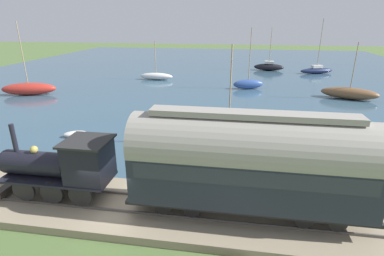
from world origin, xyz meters
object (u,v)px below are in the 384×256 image
sailboat_white (156,76)px  sailboat_navy (316,70)px  sailboat_green (228,138)px  sailboat_red (29,89)px  sailboat_brown (349,93)px  passenger_coach (250,161)px  rowboat_off_pier (76,134)px  sailboat_black (269,67)px  sailboat_blue (248,84)px  steam_locomotive (65,164)px  rowboat_mid_harbor (90,154)px  rowboat_near_shore (259,167)px

sailboat_white → sailboat_navy: size_ratio=0.65×
sailboat_green → sailboat_red: bearing=93.2°
sailboat_brown → sailboat_navy: (17.11, -0.16, -0.11)m
sailboat_red → sailboat_white: bearing=-63.0°
passenger_coach → sailboat_green: sailboat_green is taller
sailboat_white → rowboat_off_pier: bearing=-178.7°
sailboat_brown → sailboat_black: 20.52m
sailboat_blue → sailboat_red: 27.25m
steam_locomotive → sailboat_green: sailboat_green is taller
steam_locomotive → sailboat_brown: size_ratio=0.92×
sailboat_brown → sailboat_green: bearing=157.0°
sailboat_black → rowboat_off_pier: sailboat_black is taller
sailboat_red → rowboat_off_pier: sailboat_red is taller
sailboat_navy → rowboat_off_pier: bearing=123.6°
sailboat_brown → steam_locomotive: bearing=156.5°
sailboat_blue → rowboat_mid_harbor: (-22.65, 10.76, -0.47)m
steam_locomotive → sailboat_navy: bearing=-26.5°
sailboat_white → rowboat_mid_harbor: size_ratio=2.52×
sailboat_brown → sailboat_green: sailboat_green is taller
sailboat_brown → sailboat_blue: sailboat_blue is taller
sailboat_red → sailboat_blue: bearing=-89.8°
sailboat_white → sailboat_navy: sailboat_navy is taller
steam_locomotive → rowboat_off_pier: steam_locomotive is taller
sailboat_red → rowboat_near_shore: 30.65m
sailboat_green → sailboat_black: 35.40m
sailboat_black → rowboat_mid_harbor: size_ratio=3.24×
sailboat_navy → rowboat_mid_harbor: (-36.28, 22.29, -0.36)m
steam_locomotive → sailboat_red: sailboat_red is taller
sailboat_brown → sailboat_black: sailboat_black is taller
sailboat_black → rowboat_near_shore: bearing=179.2°
rowboat_mid_harbor → sailboat_brown: bearing=-38.4°
sailboat_red → sailboat_navy: (21.12, -37.73, -0.19)m
sailboat_navy → sailboat_red: bearing=100.2°
sailboat_brown → rowboat_near_shore: sailboat_brown is taller
sailboat_blue → rowboat_mid_harbor: sailboat_blue is taller
passenger_coach → sailboat_navy: (41.48, -12.09, -2.51)m
sailboat_green → sailboat_navy: size_ratio=0.82×
steam_locomotive → sailboat_green: size_ratio=0.81×
steam_locomotive → rowboat_near_shore: size_ratio=2.63×
passenger_coach → sailboat_blue: size_ratio=1.36×
sailboat_brown → rowboat_near_shore: 22.33m
passenger_coach → rowboat_near_shore: passenger_coach is taller
sailboat_green → sailboat_navy: (32.96, -13.26, -0.06)m
rowboat_off_pier → rowboat_near_shore: size_ratio=0.90×
steam_locomotive → rowboat_near_shore: bearing=-62.2°
sailboat_brown → sailboat_blue: (3.48, 11.37, -0.00)m
steam_locomotive → rowboat_mid_harbor: bearing=17.3°
rowboat_mid_harbor → rowboat_near_shore: 11.07m
sailboat_brown → sailboat_green: 20.57m
sailboat_brown → sailboat_red: bearing=112.6°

